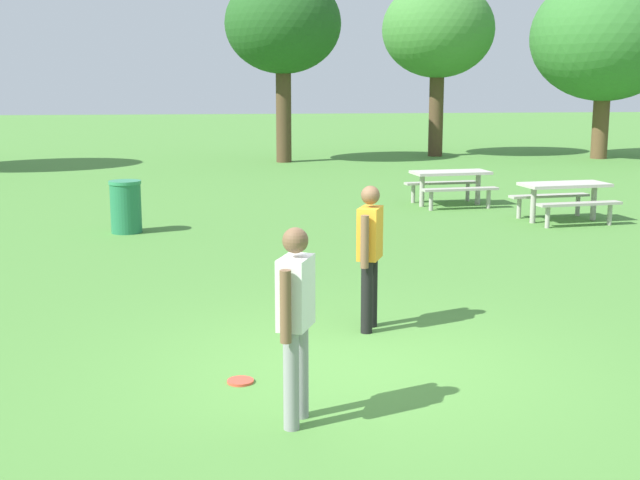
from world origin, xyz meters
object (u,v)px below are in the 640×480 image
Objects in this scene: frisbee at (240,381)px; tree_broad_center at (283,25)px; picnic_table_far at (450,180)px; picnic_table_near at (564,193)px; tree_slender_mid at (606,38)px; person_catcher at (296,313)px; trash_can_beside_table at (126,207)px; tree_far_right at (438,31)px; person_thrower at (370,248)px.

tree_broad_center reaches higher than frisbee.
picnic_table_far is at bearing -74.36° from tree_broad_center.
tree_slender_mid is at bearing 62.53° from picnic_table_near.
tree_broad_center reaches higher than picnic_table_far.
frisbee is at bearing 113.44° from person_catcher.
frisbee is 25.17m from tree_slender_mid.
trash_can_beside_table is (-2.29, 9.10, -0.46)m from person_catcher.
frisbee is at bearing -95.58° from tree_broad_center.
trash_can_beside_table is at bearing -106.86° from tree_broad_center.
person_catcher is 0.88× the size of picnic_table_near.
trash_can_beside_table is at bearing -139.43° from tree_slender_mid.
person_catcher is 1.71× the size of trash_can_beside_table.
picnic_table_near reaches higher than frisbee.
tree_broad_center is 0.97× the size of tree_slender_mid.
picnic_table_far is at bearing -102.94° from tree_far_right.
frisbee is 11.78m from picnic_table_far.
picnic_table_far is at bearing 68.81° from person_catcher.
tree_broad_center is at bearing 84.42° from frisbee.
picnic_table_near is at bearing 52.93° from person_thrower.
person_catcher is 0.26× the size of tree_broad_center.
person_catcher is 12.52m from picnic_table_far.
person_thrower is 1.71× the size of trash_can_beside_table.
person_catcher is (-1.06, -2.53, 0.00)m from person_thrower.
tree_slender_mid is (15.08, 12.91, 3.69)m from trash_can_beside_table.
frisbee is (-0.43, 1.00, -0.93)m from person_catcher.
tree_slender_mid is at bearing 59.86° from person_catcher.
person_catcher reaches higher than picnic_table_near.
tree_slender_mid is (6.61, 12.72, 3.61)m from picnic_table_near.
tree_far_right reaches higher than person_catcher.
tree_far_right is 5.75m from tree_slender_mid.
person_thrower is at bearing -106.41° from tree_far_right.
picnic_table_near is at bearing 56.43° from person_catcher.
picnic_table_near is at bearing -70.36° from tree_broad_center.
person_catcher is at bearing -111.19° from picnic_table_far.
person_catcher is 0.26× the size of tree_far_right.
person_thrower is at bearing 67.29° from person_catcher.
picnic_table_far is (-1.64, 2.38, 0.00)m from picnic_table_near.
tree_far_right reaches higher than frisbee.
person_catcher is at bearing -120.14° from tree_slender_mid.
tree_slender_mid reaches higher than tree_far_right.
tree_far_right is at bearing 163.73° from tree_slender_mid.
tree_far_right reaches higher than trash_can_beside_table.
frisbee is 0.04× the size of tree_slender_mid.
picnic_table_far is 12.86m from tree_far_right.
tree_broad_center reaches higher than trash_can_beside_table.
tree_broad_center is at bearing 88.35° from person_thrower.
tree_slender_mid is at bearing 40.57° from trash_can_beside_table.
tree_broad_center is (-4.55, 12.74, 3.94)m from picnic_table_near.
person_catcher is at bearing -75.85° from trash_can_beside_table.
tree_far_right is at bearing 56.62° from trash_can_beside_table.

